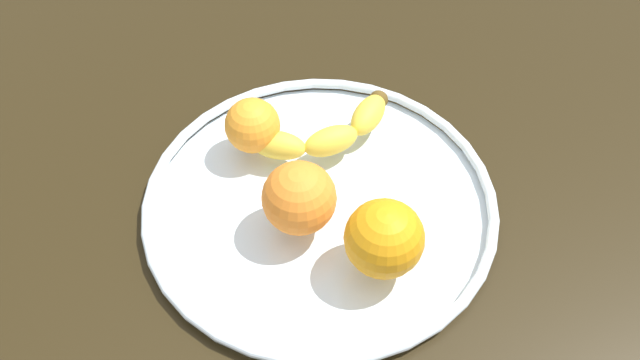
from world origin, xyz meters
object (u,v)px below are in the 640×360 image
Objects in this scene: banana at (329,132)px; orange_front_right at (384,239)px; orange_back_right at (252,126)px; orange_center at (299,198)px; fruit_bowl at (320,202)px.

orange_front_right is at bearing -97.17° from banana.
orange_back_right is 12.29cm from orange_center.
orange_center reaches higher than fruit_bowl.
orange_back_right is at bearing 102.66° from orange_center.
banana is 2.32× the size of orange_front_right.
fruit_bowl is 6.08cm from orange_center.
banana is at bearing 93.51° from orange_front_right.
orange_back_right is at bearing 120.21° from fruit_bowl.
orange_back_right is (-5.51, 9.46, 4.06)cm from fruit_bowl.
fruit_bowl is at bearing -121.68° from banana.
orange_front_right reaches higher than orange_center.
fruit_bowl is 8.78cm from banana.
orange_front_right is (9.59, -18.95, 0.82)cm from orange_back_right.
orange_center reaches higher than orange_back_right.
orange_back_right is (-8.53, 1.61, 1.54)cm from banana.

